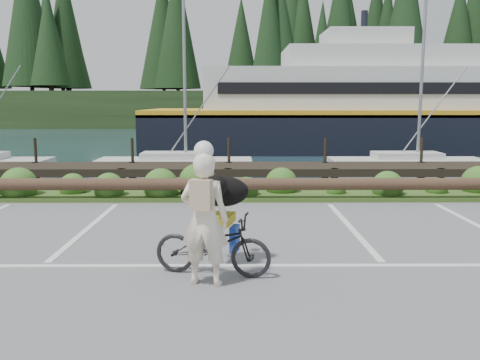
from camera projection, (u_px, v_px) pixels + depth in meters
name	position (u px, v px, depth m)	size (l,w,h in m)	color
ground	(216.00, 258.00, 8.12)	(72.00, 72.00, 0.00)	#5D5D60
harbor_backdrop	(238.00, 117.00, 85.62)	(170.00, 160.00, 30.00)	#19323C
vegetation_strip	(224.00, 195.00, 13.35)	(34.00, 1.60, 0.10)	#3D5B21
log_rail	(223.00, 202.00, 12.67)	(32.00, 0.30, 0.60)	#443021
bicycle	(213.00, 245.00, 7.27)	(0.59, 1.70, 0.89)	black
cyclist	(205.00, 219.00, 6.82)	(0.66, 0.43, 1.82)	#F2E6CD
dog	(222.00, 191.00, 7.69)	(0.81, 0.40, 0.47)	black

